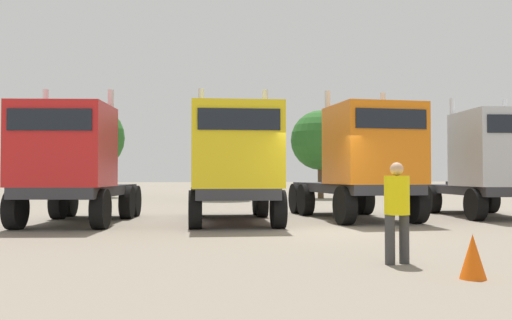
# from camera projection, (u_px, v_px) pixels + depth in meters

# --- Properties ---
(ground) EXTENTS (200.00, 200.00, 0.00)m
(ground) POSITION_uv_depth(u_px,v_px,m) (330.00, 232.00, 13.87)
(ground) COLOR gray
(semi_truck_red) EXTENTS (3.45, 6.10, 3.92)m
(semi_truck_red) POSITION_uv_depth(u_px,v_px,m) (71.00, 164.00, 15.57)
(semi_truck_red) COLOR #333338
(semi_truck_red) RESTS_ON ground
(semi_truck_yellow) EXTENTS (3.11, 6.43, 3.95)m
(semi_truck_yellow) POSITION_uv_depth(u_px,v_px,m) (234.00, 164.00, 15.86)
(semi_truck_yellow) COLOR #333338
(semi_truck_yellow) RESTS_ON ground
(semi_truck_orange) EXTENTS (2.61, 6.20, 4.10)m
(semi_truck_orange) POSITION_uv_depth(u_px,v_px,m) (364.00, 161.00, 17.15)
(semi_truck_orange) COLOR #333338
(semi_truck_orange) RESTS_ON ground
(semi_truck_silver) EXTENTS (3.26, 6.08, 4.07)m
(semi_truck_silver) POSITION_uv_depth(u_px,v_px,m) (492.00, 162.00, 18.35)
(semi_truck_silver) COLOR #333338
(semi_truck_silver) RESTS_ON ground
(visitor_in_hivis) EXTENTS (0.48, 0.48, 1.62)m
(visitor_in_hivis) POSITION_uv_depth(u_px,v_px,m) (397.00, 205.00, 8.83)
(visitor_in_hivis) COLOR #373737
(visitor_in_hivis) RESTS_ON ground
(traffic_cone_near) EXTENTS (0.36, 0.36, 0.61)m
(traffic_cone_near) POSITION_uv_depth(u_px,v_px,m) (473.00, 257.00, 7.54)
(traffic_cone_near) COLOR #F2590C
(traffic_cone_near) RESTS_ON ground
(oak_far_left) EXTENTS (4.34, 4.34, 5.97)m
(oak_far_left) POSITION_uv_depth(u_px,v_px,m) (90.00, 138.00, 35.28)
(oak_far_left) COLOR #4C3823
(oak_far_left) RESTS_ON ground
(oak_far_centre) EXTENTS (3.17, 3.17, 5.01)m
(oak_far_centre) POSITION_uv_depth(u_px,v_px,m) (222.00, 140.00, 31.28)
(oak_far_centre) COLOR #4C3823
(oak_far_centre) RESTS_ON ground
(oak_far_right) EXTENTS (3.62, 3.62, 5.35)m
(oak_far_right) POSITION_uv_depth(u_px,v_px,m) (321.00, 140.00, 33.62)
(oak_far_right) COLOR #4C3823
(oak_far_right) RESTS_ON ground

